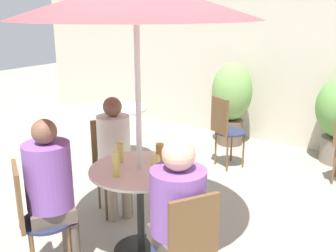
{
  "coord_description": "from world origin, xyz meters",
  "views": [
    {
      "loc": [
        1.6,
        -2.26,
        1.97
      ],
      "look_at": [
        -0.19,
        0.39,
        1.0
      ],
      "focal_mm": 42.0,
      "sensor_mm": 36.0,
      "label": 1
    }
  ],
  "objects_px": {
    "beer_glass_2": "(160,152)",
    "seated_person_0": "(114,146)",
    "bistro_chair_2": "(187,245)",
    "seated_person_2": "(177,210)",
    "bistro_chair_0": "(111,157)",
    "bistro_chair_1": "(33,212)",
    "cafe_table_near": "(140,190)",
    "cafe_table_far": "(116,122)",
    "beer_glass_0": "(116,164)",
    "beer_glass_3": "(120,153)",
    "bistro_chair_3": "(225,126)",
    "potted_plant_0": "(232,98)",
    "seated_person_1": "(51,185)",
    "beer_glass_1": "(156,167)"
  },
  "relations": [
    {
      "from": "cafe_table_near",
      "to": "seated_person_1",
      "type": "relative_size",
      "value": 0.65
    },
    {
      "from": "bistro_chair_0",
      "to": "bistro_chair_2",
      "type": "bearing_deg",
      "value": -90.0
    },
    {
      "from": "cafe_table_near",
      "to": "potted_plant_0",
      "type": "distance_m",
      "value": 2.97
    },
    {
      "from": "cafe_table_near",
      "to": "bistro_chair_1",
      "type": "relative_size",
      "value": 0.87
    },
    {
      "from": "beer_glass_3",
      "to": "bistro_chair_1",
      "type": "bearing_deg",
      "value": -106.21
    },
    {
      "from": "beer_glass_3",
      "to": "bistro_chair_3",
      "type": "bearing_deg",
      "value": 90.64
    },
    {
      "from": "beer_glass_0",
      "to": "potted_plant_0",
      "type": "bearing_deg",
      "value": 99.48
    },
    {
      "from": "bistro_chair_0",
      "to": "beer_glass_0",
      "type": "height_order",
      "value": "beer_glass_0"
    },
    {
      "from": "bistro_chair_0",
      "to": "beer_glass_1",
      "type": "xyz_separation_m",
      "value": [
        0.91,
        -0.5,
        0.28
      ]
    },
    {
      "from": "cafe_table_far",
      "to": "beer_glass_1",
      "type": "relative_size",
      "value": 4.58
    },
    {
      "from": "bistro_chair_2",
      "to": "beer_glass_2",
      "type": "relative_size",
      "value": 6.09
    },
    {
      "from": "bistro_chair_0",
      "to": "bistro_chair_1",
      "type": "relative_size",
      "value": 1.0
    },
    {
      "from": "cafe_table_far",
      "to": "seated_person_0",
      "type": "bearing_deg",
      "value": -49.26
    },
    {
      "from": "bistro_chair_0",
      "to": "beer_glass_1",
      "type": "height_order",
      "value": "beer_glass_1"
    },
    {
      "from": "cafe_table_far",
      "to": "beer_glass_0",
      "type": "distance_m",
      "value": 2.16
    },
    {
      "from": "cafe_table_far",
      "to": "beer_glass_0",
      "type": "relative_size",
      "value": 4.04
    },
    {
      "from": "bistro_chair_2",
      "to": "cafe_table_far",
      "type": "bearing_deg",
      "value": -98.45
    },
    {
      "from": "cafe_table_near",
      "to": "beer_glass_0",
      "type": "bearing_deg",
      "value": -103.48
    },
    {
      "from": "bistro_chair_2",
      "to": "potted_plant_0",
      "type": "distance_m",
      "value": 3.58
    },
    {
      "from": "beer_glass_1",
      "to": "beer_glass_2",
      "type": "xyz_separation_m",
      "value": [
        -0.17,
        0.29,
        -0.01
      ]
    },
    {
      "from": "seated_person_0",
      "to": "seated_person_2",
      "type": "relative_size",
      "value": 0.97
    },
    {
      "from": "seated_person_0",
      "to": "seated_person_1",
      "type": "distance_m",
      "value": 0.96
    },
    {
      "from": "bistro_chair_0",
      "to": "seated_person_2",
      "type": "distance_m",
      "value": 1.51
    },
    {
      "from": "bistro_chair_1",
      "to": "bistro_chair_3",
      "type": "bearing_deg",
      "value": -62.51
    },
    {
      "from": "cafe_table_near",
      "to": "seated_person_2",
      "type": "distance_m",
      "value": 0.7
    },
    {
      "from": "beer_glass_2",
      "to": "seated_person_0",
      "type": "bearing_deg",
      "value": 167.51
    },
    {
      "from": "cafe_table_far",
      "to": "potted_plant_0",
      "type": "height_order",
      "value": "potted_plant_0"
    },
    {
      "from": "bistro_chair_3",
      "to": "bistro_chair_0",
      "type": "bearing_deg",
      "value": 101.92
    },
    {
      "from": "seated_person_2",
      "to": "beer_glass_3",
      "type": "height_order",
      "value": "seated_person_2"
    },
    {
      "from": "bistro_chair_0",
      "to": "beer_glass_3",
      "type": "xyz_separation_m",
      "value": [
        0.48,
        -0.41,
        0.27
      ]
    },
    {
      "from": "cafe_table_near",
      "to": "beer_glass_0",
      "type": "distance_m",
      "value": 0.36
    },
    {
      "from": "seated_person_1",
      "to": "beer_glass_3",
      "type": "relative_size",
      "value": 7.71
    },
    {
      "from": "seated_person_2",
      "to": "beer_glass_1",
      "type": "bearing_deg",
      "value": -96.07
    },
    {
      "from": "bistro_chair_0",
      "to": "bistro_chair_1",
      "type": "xyz_separation_m",
      "value": [
        0.27,
        -1.14,
        0.0
      ]
    },
    {
      "from": "seated_person_0",
      "to": "seated_person_2",
      "type": "height_order",
      "value": "seated_person_2"
    },
    {
      "from": "bistro_chair_0",
      "to": "cafe_table_near",
      "type": "bearing_deg",
      "value": -90.0
    },
    {
      "from": "cafe_table_far",
      "to": "bistro_chair_2",
      "type": "distance_m",
      "value": 2.83
    },
    {
      "from": "cafe_table_near",
      "to": "seated_person_0",
      "type": "xyz_separation_m",
      "value": [
        -0.58,
        0.36,
        0.15
      ]
    },
    {
      "from": "cafe_table_far",
      "to": "bistro_chair_3",
      "type": "xyz_separation_m",
      "value": [
        1.23,
        0.64,
        -0.0
      ]
    },
    {
      "from": "bistro_chair_3",
      "to": "seated_person_0",
      "type": "xyz_separation_m",
      "value": [
        -0.34,
        -1.67,
        0.16
      ]
    },
    {
      "from": "beer_glass_1",
      "to": "beer_glass_0",
      "type": "bearing_deg",
      "value": -151.04
    },
    {
      "from": "cafe_table_near",
      "to": "cafe_table_far",
      "type": "xyz_separation_m",
      "value": [
        -1.47,
        1.39,
        -0.0
      ]
    },
    {
      "from": "cafe_table_near",
      "to": "cafe_table_far",
      "type": "distance_m",
      "value": 2.02
    },
    {
      "from": "potted_plant_0",
      "to": "seated_person_1",
      "type": "bearing_deg",
      "value": -86.41
    },
    {
      "from": "seated_person_1",
      "to": "beer_glass_1",
      "type": "xyz_separation_m",
      "value": [
        0.56,
        0.51,
        0.1
      ]
    },
    {
      "from": "beer_glass_0",
      "to": "beer_glass_3",
      "type": "relative_size",
      "value": 1.22
    },
    {
      "from": "bistro_chair_1",
      "to": "seated_person_0",
      "type": "bearing_deg",
      "value": -50.52
    },
    {
      "from": "bistro_chair_2",
      "to": "seated_person_2",
      "type": "height_order",
      "value": "seated_person_2"
    },
    {
      "from": "bistro_chair_3",
      "to": "seated_person_2",
      "type": "bearing_deg",
      "value": 137.19
    },
    {
      "from": "cafe_table_near",
      "to": "cafe_table_far",
      "type": "height_order",
      "value": "same"
    }
  ]
}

